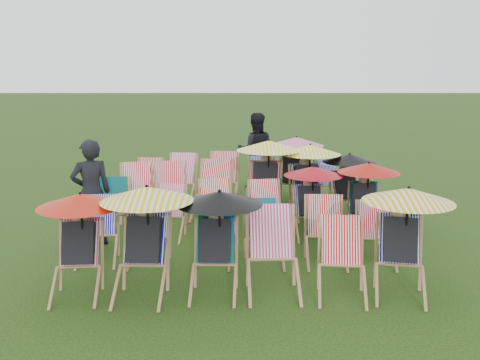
{
  "coord_description": "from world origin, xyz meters",
  "views": [
    {
      "loc": [
        0.01,
        -8.44,
        2.76
      ],
      "look_at": [
        0.02,
        0.32,
        0.9
      ],
      "focal_mm": 40.0,
      "sensor_mm": 36.0,
      "label": 1
    }
  ],
  "objects_px": {
    "deckchair_29": "(331,182)",
    "person_left": "(91,193)",
    "deckchair_0": "(78,243)",
    "person_rear": "(256,151)",
    "deckchair_5": "(402,240)"
  },
  "relations": [
    {
      "from": "deckchair_29",
      "to": "person_rear",
      "type": "relative_size",
      "value": 0.5
    },
    {
      "from": "deckchair_5",
      "to": "person_rear",
      "type": "xyz_separation_m",
      "value": [
        -1.62,
        5.95,
        0.17
      ]
    },
    {
      "from": "deckchair_0",
      "to": "person_left",
      "type": "relative_size",
      "value": 0.74
    },
    {
      "from": "deckchair_0",
      "to": "person_rear",
      "type": "bearing_deg",
      "value": 64.0
    },
    {
      "from": "deckchair_0",
      "to": "deckchair_5",
      "type": "height_order",
      "value": "deckchair_5"
    },
    {
      "from": "person_left",
      "to": "person_rear",
      "type": "relative_size",
      "value": 0.97
    },
    {
      "from": "deckchair_0",
      "to": "deckchair_5",
      "type": "distance_m",
      "value": 3.96
    },
    {
      "from": "deckchair_0",
      "to": "deckchair_29",
      "type": "height_order",
      "value": "deckchair_0"
    },
    {
      "from": "deckchair_0",
      "to": "deckchair_5",
      "type": "xyz_separation_m",
      "value": [
        3.96,
        0.01,
        0.04
      ]
    },
    {
      "from": "deckchair_0",
      "to": "deckchair_29",
      "type": "xyz_separation_m",
      "value": [
        3.87,
        4.6,
        -0.24
      ]
    },
    {
      "from": "deckchair_0",
      "to": "person_left",
      "type": "distance_m",
      "value": 1.92
    },
    {
      "from": "deckchair_29",
      "to": "person_rear",
      "type": "height_order",
      "value": "person_rear"
    },
    {
      "from": "deckchair_29",
      "to": "person_left",
      "type": "bearing_deg",
      "value": -158.98
    },
    {
      "from": "deckchair_29",
      "to": "person_left",
      "type": "height_order",
      "value": "person_left"
    },
    {
      "from": "deckchair_0",
      "to": "person_rear",
      "type": "relative_size",
      "value": 0.72
    }
  ]
}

